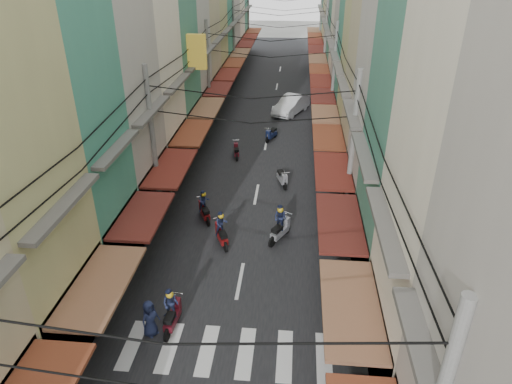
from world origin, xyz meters
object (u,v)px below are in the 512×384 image
Objects in this scene: bicycle at (397,236)px; traffic_sign at (357,225)px; market_umbrella at (412,309)px; white_car at (291,113)px.

traffic_sign is (-2.48, -2.49, 2.10)m from bicycle.
bicycle is at bearing 81.12° from market_umbrella.
bicycle is 8.35m from market_umbrella.
bicycle is at bearing 45.09° from traffic_sign.
white_car is 3.64× the size of bicycle.
white_car is at bearing 99.59° from market_umbrella.
white_car is 19.99m from bicycle.
market_umbrella is at bearing -56.48° from white_car.
traffic_sign is (-1.24, 5.44, -0.20)m from market_umbrella.
white_car is 2.09× the size of market_umbrella.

